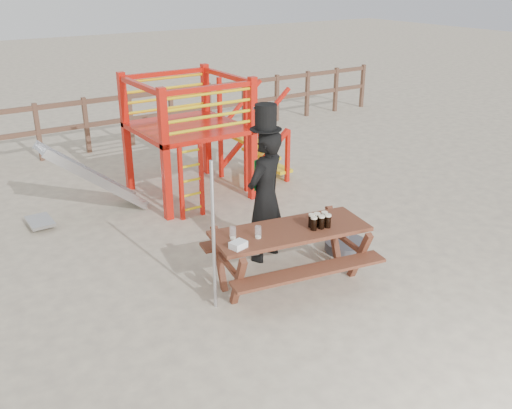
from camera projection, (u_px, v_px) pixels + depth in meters
The scene contains 10 objects.
ground at pixel (307, 282), 7.27m from camera, with size 60.00×60.00×0.00m, color beige.
back_fence at pixel (108, 116), 12.38m from camera, with size 15.09×0.09×1.20m.
playground_fort at pixel (184, 136), 9.68m from camera, with size 4.71×1.84×2.10m.
picnic_table at pixel (290, 249), 7.09m from camera, with size 2.14×1.66×0.75m.
man_with_hat at pixel (265, 193), 7.54m from camera, with size 0.78×0.66×2.15m.
metal_pole at pixel (214, 237), 6.41m from camera, with size 0.04×0.04×1.82m, color #B2B2B7.
parasol_base at pixel (346, 246), 8.08m from camera, with size 0.60×0.60×0.25m.
paper_bag at pixel (238, 245), 6.50m from camera, with size 0.18×0.14×0.08m, color white.
stout_pints at pixel (319, 221), 7.01m from camera, with size 0.29×0.20×0.17m.
empty_glasses at pixel (245, 233), 6.72m from camera, with size 0.34×0.22×0.15m.
Camera 1 is at (-4.05, -4.92, 3.71)m, focal length 40.00 mm.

